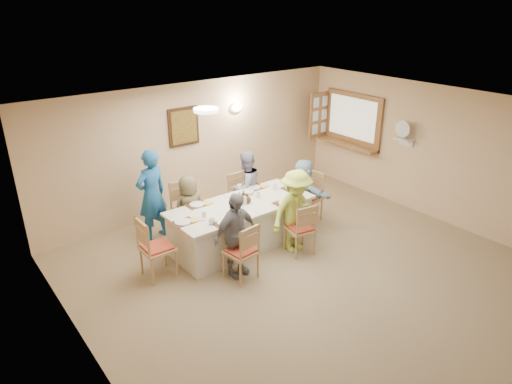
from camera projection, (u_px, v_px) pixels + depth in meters
ground at (324, 283)px, 6.79m from camera, size 7.00×7.00×0.00m
room_walls at (331, 189)px, 6.19m from camera, size 7.00×7.00×7.00m
wall_picture at (184, 127)px, 8.47m from camera, size 0.62×0.05×0.72m
wall_sconce at (237, 108)px, 9.05m from camera, size 0.26×0.09×0.18m
ceiling_light at (206, 110)px, 6.34m from camera, size 0.36×0.36×0.05m
serving_hatch at (353, 120)px, 9.75m from camera, size 0.06×1.50×1.15m
hatch_sill at (347, 144)px, 9.89m from camera, size 0.30×1.50×0.05m
shutter_door at (319, 115)px, 10.16m from camera, size 0.55×0.04×1.00m
fan_shelf at (404, 139)px, 8.77m from camera, size 0.22×0.36×0.03m
desk_fan at (404, 132)px, 8.69m from camera, size 0.30×0.30×0.28m
dining_table at (242, 224)px, 7.70m from camera, size 2.45×1.04×0.76m
chair_back_left at (186, 211)px, 7.90m from camera, size 0.56×0.56×1.00m
chair_back_right at (242, 197)px, 8.59m from camera, size 0.45×0.45×0.89m
chair_front_left at (241, 251)px, 6.75m from camera, size 0.49×0.49×0.92m
chair_front_right at (300, 228)px, 7.43m from camera, size 0.51×0.51×0.91m
chair_left_end at (157, 247)px, 6.78m from camera, size 0.48×0.48×0.99m
chair_right_end at (308, 197)px, 8.54m from camera, size 0.49×0.49×0.94m
diner_back_left at (189, 209)px, 7.77m from camera, size 0.61×0.42×1.19m
diner_back_right at (246, 187)px, 8.41m from camera, size 0.75×0.62×1.38m
diner_front_left at (236, 235)px, 6.75m from camera, size 0.84×0.46×1.34m
diner_front_right at (296, 211)px, 7.42m from camera, size 0.96×0.60×1.42m
diner_right_end at (303, 191)px, 8.41m from camera, size 1.21×0.53×1.24m
caregiver at (152, 195)px, 7.77m from camera, size 0.74×0.62×1.62m
placemat_fl at (226, 223)px, 6.91m from camera, size 0.37×0.27×0.01m
plate_fl at (226, 223)px, 6.90m from camera, size 0.26×0.26×0.02m
napkin_fl at (237, 221)px, 6.97m from camera, size 0.15×0.15×0.01m
placemat_fr at (285, 203)px, 7.58m from camera, size 0.38×0.28×0.01m
plate_fr at (285, 202)px, 7.58m from camera, size 0.23×0.23×0.01m
napkin_fr at (295, 201)px, 7.65m from camera, size 0.14×0.14×0.01m
placemat_bl at (197, 205)px, 7.52m from camera, size 0.35×0.26×0.01m
plate_bl at (197, 204)px, 7.51m from camera, size 0.24×0.24×0.02m
napkin_bl at (208, 203)px, 7.58m from camera, size 0.15×0.15×0.01m
placemat_br at (254, 188)px, 8.19m from camera, size 0.37×0.27×0.01m
plate_br at (254, 187)px, 8.19m from camera, size 0.23×0.23×0.01m
napkin_br at (264, 186)px, 8.26m from camera, size 0.14×0.14×0.01m
placemat_le at (183, 222)px, 6.93m from camera, size 0.35×0.26×0.01m
plate_le at (183, 222)px, 6.92m from camera, size 0.25×0.25×0.02m
napkin_le at (195, 220)px, 6.99m from camera, size 0.14×0.14×0.01m
placemat_re at (292, 188)px, 8.18m from camera, size 0.35×0.26×0.01m
plate_re at (292, 187)px, 8.18m from camera, size 0.23×0.23×0.01m
napkin_re at (301, 186)px, 8.24m from camera, size 0.14×0.14×0.01m
teacup_a at (212, 221)px, 6.88m from camera, size 0.15×0.15×0.08m
teacup_b at (239, 187)px, 8.14m from camera, size 0.09×0.09×0.08m
bowl_a at (240, 211)px, 7.24m from camera, size 0.30×0.30×0.05m
bowl_b at (248, 192)px, 7.94m from camera, size 0.33×0.33×0.06m
condiment_ketchup at (240, 198)px, 7.49m from camera, size 0.14×0.14×0.22m
condiment_brown at (243, 196)px, 7.59m from camera, size 0.14×0.14×0.20m
condiment_malt at (247, 198)px, 7.56m from camera, size 0.13×0.13×0.17m
drinking_glass at (232, 202)px, 7.48m from camera, size 0.06×0.06×0.09m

